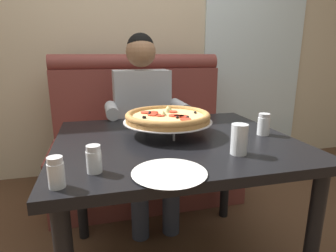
{
  "coord_description": "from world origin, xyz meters",
  "views": [
    {
      "loc": [
        -0.35,
        -1.23,
        1.13
      ],
      "look_at": [
        -0.05,
        -0.05,
        0.82
      ],
      "focal_mm": 29.78,
      "sensor_mm": 36.0,
      "label": 1
    }
  ],
  "objects_px": {
    "shaker_pepper_flakes": "(56,175)",
    "shaker_parmesan": "(94,161)",
    "diner_main": "(144,115)",
    "shaker_oregano": "(264,126)",
    "booth_bench": "(144,145)",
    "plate_near_left": "(169,171)",
    "pizza": "(168,117)",
    "dining_table": "(175,156)",
    "drinking_glass": "(239,141)",
    "patio_chair": "(234,99)"
  },
  "relations": [
    {
      "from": "patio_chair",
      "to": "booth_bench",
      "type": "bearing_deg",
      "value": -138.2
    },
    {
      "from": "pizza",
      "to": "patio_chair",
      "type": "bearing_deg",
      "value": 55.43
    },
    {
      "from": "drinking_glass",
      "to": "pizza",
      "type": "bearing_deg",
      "value": 120.06
    },
    {
      "from": "shaker_oregano",
      "to": "shaker_parmesan",
      "type": "distance_m",
      "value": 0.86
    },
    {
      "from": "shaker_pepper_flakes",
      "to": "plate_near_left",
      "type": "relative_size",
      "value": 0.38
    },
    {
      "from": "shaker_oregano",
      "to": "booth_bench",
      "type": "bearing_deg",
      "value": 113.92
    },
    {
      "from": "booth_bench",
      "to": "shaker_pepper_flakes",
      "type": "relative_size",
      "value": 14.7
    },
    {
      "from": "shaker_pepper_flakes",
      "to": "shaker_oregano",
      "type": "height_order",
      "value": "shaker_oregano"
    },
    {
      "from": "shaker_pepper_flakes",
      "to": "drinking_glass",
      "type": "xyz_separation_m",
      "value": [
        0.67,
        0.13,
        0.01
      ]
    },
    {
      "from": "dining_table",
      "to": "shaker_parmesan",
      "type": "distance_m",
      "value": 0.5
    },
    {
      "from": "dining_table",
      "to": "drinking_glass",
      "type": "xyz_separation_m",
      "value": [
        0.19,
        -0.27,
        0.15
      ]
    },
    {
      "from": "dining_table",
      "to": "patio_chair",
      "type": "height_order",
      "value": "patio_chair"
    },
    {
      "from": "pizza",
      "to": "shaker_pepper_flakes",
      "type": "distance_m",
      "value": 0.67
    },
    {
      "from": "pizza",
      "to": "shaker_parmesan",
      "type": "distance_m",
      "value": 0.53
    },
    {
      "from": "diner_main",
      "to": "plate_near_left",
      "type": "distance_m",
      "value": 1.07
    },
    {
      "from": "dining_table",
      "to": "shaker_pepper_flakes",
      "type": "relative_size",
      "value": 11.4
    },
    {
      "from": "plate_near_left",
      "to": "dining_table",
      "type": "bearing_deg",
      "value": 71.55
    },
    {
      "from": "diner_main",
      "to": "shaker_oregano",
      "type": "height_order",
      "value": "diner_main"
    },
    {
      "from": "drinking_glass",
      "to": "shaker_pepper_flakes",
      "type": "bearing_deg",
      "value": -169.31
    },
    {
      "from": "booth_bench",
      "to": "patio_chair",
      "type": "bearing_deg",
      "value": 41.8
    },
    {
      "from": "pizza",
      "to": "drinking_glass",
      "type": "xyz_separation_m",
      "value": [
        0.2,
        -0.35,
        -0.03
      ]
    },
    {
      "from": "pizza",
      "to": "plate_near_left",
      "type": "height_order",
      "value": "pizza"
    },
    {
      "from": "dining_table",
      "to": "drinking_glass",
      "type": "relative_size",
      "value": 8.96
    },
    {
      "from": "pizza",
      "to": "shaker_pepper_flakes",
      "type": "bearing_deg",
      "value": -134.29
    },
    {
      "from": "drinking_glass",
      "to": "patio_chair",
      "type": "xyz_separation_m",
      "value": [
        1.32,
        2.57,
        -0.27
      ]
    },
    {
      "from": "pizza",
      "to": "drinking_glass",
      "type": "distance_m",
      "value": 0.41
    },
    {
      "from": "shaker_parmesan",
      "to": "drinking_glass",
      "type": "xyz_separation_m",
      "value": [
        0.56,
        0.04,
        0.01
      ]
    },
    {
      "from": "pizza",
      "to": "shaker_oregano",
      "type": "relative_size",
      "value": 4.1
    },
    {
      "from": "pizza",
      "to": "plate_near_left",
      "type": "relative_size",
      "value": 1.72
    },
    {
      "from": "shaker_parmesan",
      "to": "patio_chair",
      "type": "relative_size",
      "value": 0.11
    },
    {
      "from": "diner_main",
      "to": "drinking_glass",
      "type": "relative_size",
      "value": 10.33
    },
    {
      "from": "shaker_oregano",
      "to": "shaker_parmesan",
      "type": "relative_size",
      "value": 1.13
    },
    {
      "from": "shaker_pepper_flakes",
      "to": "diner_main",
      "type": "bearing_deg",
      "value": 67.39
    },
    {
      "from": "shaker_pepper_flakes",
      "to": "shaker_parmesan",
      "type": "distance_m",
      "value": 0.14
    },
    {
      "from": "patio_chair",
      "to": "drinking_glass",
      "type": "bearing_deg",
      "value": -117.27
    },
    {
      "from": "shaker_pepper_flakes",
      "to": "plate_near_left",
      "type": "xyz_separation_m",
      "value": [
        0.35,
        0.01,
        -0.03
      ]
    },
    {
      "from": "booth_bench",
      "to": "pizza",
      "type": "distance_m",
      "value": 0.97
    },
    {
      "from": "booth_bench",
      "to": "shaker_oregano",
      "type": "xyz_separation_m",
      "value": [
        0.44,
        -1.0,
        0.39
      ]
    },
    {
      "from": "shaker_oregano",
      "to": "drinking_glass",
      "type": "height_order",
      "value": "drinking_glass"
    },
    {
      "from": "shaker_parmesan",
      "to": "plate_near_left",
      "type": "relative_size",
      "value": 0.37
    },
    {
      "from": "shaker_pepper_flakes",
      "to": "patio_chair",
      "type": "relative_size",
      "value": 0.11
    },
    {
      "from": "plate_near_left",
      "to": "booth_bench",
      "type": "bearing_deg",
      "value": 84.44
    },
    {
      "from": "shaker_parmesan",
      "to": "pizza",
      "type": "bearing_deg",
      "value": 47.65
    },
    {
      "from": "shaker_parmesan",
      "to": "plate_near_left",
      "type": "bearing_deg",
      "value": -17.79
    },
    {
      "from": "diner_main",
      "to": "shaker_oregano",
      "type": "bearing_deg",
      "value": -56.92
    },
    {
      "from": "booth_bench",
      "to": "shaker_parmesan",
      "type": "relative_size",
      "value": 14.93
    },
    {
      "from": "shaker_oregano",
      "to": "plate_near_left",
      "type": "distance_m",
      "value": 0.67
    },
    {
      "from": "pizza",
      "to": "shaker_parmesan",
      "type": "xyz_separation_m",
      "value": [
        -0.36,
        -0.39,
        -0.05
      ]
    },
    {
      "from": "dining_table",
      "to": "patio_chair",
      "type": "xyz_separation_m",
      "value": [
        1.51,
        2.3,
        -0.13
      ]
    },
    {
      "from": "drinking_glass",
      "to": "shaker_parmesan",
      "type": "bearing_deg",
      "value": -175.91
    }
  ]
}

